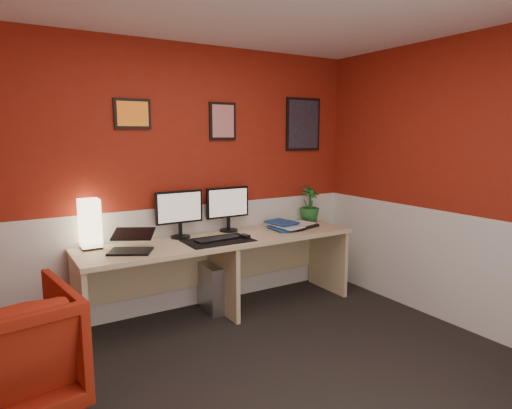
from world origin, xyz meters
The scene contains 22 objects.
ground centered at (0.00, 0.00, 0.00)m, with size 4.00×3.50×0.01m, color black.
wall_back centered at (0.00, 1.75, 1.25)m, with size 4.00×0.01×2.50m, color maroon.
wall_right centered at (2.00, 0.00, 1.25)m, with size 0.01×3.50×2.50m, color maroon.
wainscot_back centered at (0.00, 1.75, 0.50)m, with size 4.00×0.01×1.00m, color silver.
wainscot_right centered at (2.00, 0.00, 0.50)m, with size 0.01×3.50×1.00m, color silver.
desk centered at (0.36, 1.41, 0.36)m, with size 2.60×0.65×0.73m, color tan.
shoji_lamp centered at (-0.75, 1.63, 0.93)m, with size 0.16×0.16×0.40m, color #FFE5B2.
laptop centered at (-0.51, 1.34, 0.84)m, with size 0.33×0.23×0.22m, color black.
monitor_left centered at (0.03, 1.62, 1.02)m, with size 0.45×0.06×0.58m, color black.
monitor_right centered at (0.55, 1.64, 1.02)m, with size 0.45×0.06×0.58m, color black.
desk_mat centered at (0.27, 1.32, 0.73)m, with size 0.60×0.38×0.01m, color black.
keyboard centered at (0.28, 1.34, 0.74)m, with size 0.42×0.14×0.02m, color black.
mouse centered at (0.53, 1.29, 0.75)m, with size 0.06×0.10×0.03m, color black.
book_bottom centered at (0.93, 1.41, 0.74)m, with size 0.22×0.29×0.03m, color navy.
book_middle centered at (0.95, 1.37, 0.77)m, with size 0.22×0.31×0.02m, color silver.
book_top centered at (0.94, 1.43, 0.79)m, with size 0.22×0.30×0.03m, color navy.
zen_tray centered at (1.25, 1.41, 0.74)m, with size 0.35×0.25×0.03m, color black.
potted_plant centered at (1.51, 1.59, 0.92)m, with size 0.22×0.22×0.38m, color #19591E.
pc_tower centered at (0.33, 1.57, 0.23)m, with size 0.20×0.45×0.45m, color #99999E.
art_left centered at (-0.33, 1.74, 1.85)m, with size 0.32×0.02×0.26m, color orange.
art_center centered at (0.54, 1.74, 1.80)m, with size 0.28×0.02×0.36m, color red.
art_right centered at (1.52, 1.74, 1.78)m, with size 0.44×0.02×0.56m, color black.
Camera 1 is at (-1.44, -2.14, 1.68)m, focal length 30.96 mm.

